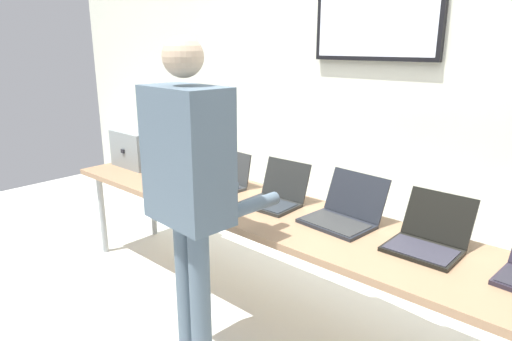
{
  "coord_description": "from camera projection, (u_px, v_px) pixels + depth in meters",
  "views": [
    {
      "loc": [
        1.67,
        -1.96,
        1.7
      ],
      "look_at": [
        -0.13,
        0.03,
        0.94
      ],
      "focal_mm": 31.29,
      "sensor_mm": 36.0,
      "label": 1
    }
  ],
  "objects": [
    {
      "name": "laptop_station_1",
      "position": [
        225.0,
        180.0,
        3.12
      ],
      "size": [
        0.32,
        0.3,
        0.25
      ],
      "color": "#353838",
      "rests_on": "workbench"
    },
    {
      "name": "laptop_station_4",
      "position": [
        428.0,
        237.0,
        2.19
      ],
      "size": [
        0.33,
        0.37,
        0.25
      ],
      "color": "black",
      "rests_on": "workbench"
    },
    {
      "name": "laptop_station_0",
      "position": [
        177.0,
        166.0,
        3.45
      ],
      "size": [
        0.38,
        0.34,
        0.27
      ],
      "color": "#38353D",
      "rests_on": "workbench"
    },
    {
      "name": "person",
      "position": [
        190.0,
        179.0,
        2.2
      ],
      "size": [
        0.46,
        0.61,
        1.74
      ],
      "color": "#4E5F6D",
      "rests_on": "ground"
    },
    {
      "name": "equipment_box",
      "position": [
        144.0,
        147.0,
        3.71
      ],
      "size": [
        0.41,
        0.4,
        0.29
      ],
      "color": "gray",
      "rests_on": "workbench"
    },
    {
      "name": "ground",
      "position": [
        268.0,
        314.0,
        2.95
      ],
      "size": [
        8.0,
        8.0,
        0.04
      ],
      "primitive_type": "cube",
      "color": "silver"
    },
    {
      "name": "back_wall",
      "position": [
        366.0,
        101.0,
        3.39
      ],
      "size": [
        8.0,
        0.11,
        2.54
      ],
      "color": "silver",
      "rests_on": "ground"
    },
    {
      "name": "workbench",
      "position": [
        268.0,
        215.0,
        2.75
      ],
      "size": [
        3.42,
        0.7,
        0.73
      ],
      "color": "#987353",
      "rests_on": "ground"
    },
    {
      "name": "laptop_station_3",
      "position": [
        344.0,
        212.0,
        2.51
      ],
      "size": [
        0.4,
        0.39,
        0.26
      ],
      "color": "#21242B",
      "rests_on": "workbench"
    },
    {
      "name": "laptop_station_2",
      "position": [
        276.0,
        195.0,
        2.81
      ],
      "size": [
        0.34,
        0.34,
        0.26
      ],
      "color": "#242524",
      "rests_on": "workbench"
    }
  ]
}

